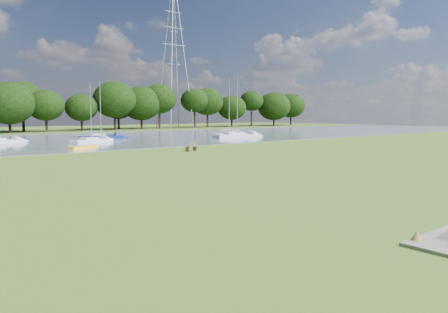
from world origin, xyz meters
TOP-DOWN VIEW (x-y plane):
  - ground at (0.00, 0.00)m, footprint 220.00×220.00m
  - river at (0.00, 42.00)m, footprint 220.00×40.00m
  - riverbank_bench at (11.09, 16.65)m, footprint 1.56×0.94m
  - kayak at (3.56, 25.42)m, footprint 3.39×2.10m
  - pylon at (43.62, 70.00)m, footprint 6.43×4.51m
  - tree_line at (8.34, 68.00)m, footprint 158.55×8.43m
  - sailboat_1 at (29.63, 31.25)m, footprint 7.53×3.11m
  - sailboat_5 at (8.02, 34.14)m, footprint 6.02×3.57m
  - sailboat_7 at (30.91, 34.62)m, footprint 6.97×3.15m
  - sailboat_8 at (12.20, 40.90)m, footprint 6.31×3.03m

SIDE VIEW (x-z plane):
  - ground at x=0.00m, z-range 0.00..0.00m
  - river at x=0.00m, z-range -0.05..0.05m
  - kayak at x=3.56m, z-range 0.05..0.39m
  - riverbank_bench at x=11.09m, z-range 0.00..0.92m
  - sailboat_5 at x=8.02m, z-range -3.26..4.19m
  - sailboat_8 at x=12.20m, z-range -3.57..4.63m
  - sailboat_7 at x=30.91m, z-range -4.07..5.14m
  - sailboat_1 at x=29.63m, z-range -4.25..5.33m
  - tree_line at x=8.34m, z-range 0.96..11.16m
  - pylon at x=43.62m, z-range 3.82..35.79m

